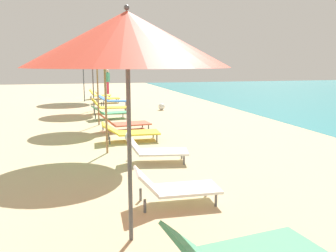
# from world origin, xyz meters

# --- Properties ---
(umbrella_third) EXTENTS (2.22, 2.22, 2.68)m
(umbrella_third) POSITION_xyz_m (0.17, 7.74, 2.32)
(umbrella_third) COLOR #4C4C51
(umbrella_third) RESTS_ON ground
(lounger_third_shoreside) EXTENTS (1.28, 0.61, 0.55)m
(lounger_third_shoreside) POSITION_xyz_m (0.97, 8.65, 0.26)
(lounger_third_shoreside) COLOR white
(lounger_third_shoreside) RESTS_ON ground
(umbrella_fourth) EXTENTS (2.40, 2.40, 2.76)m
(umbrella_fourth) POSITION_xyz_m (0.24, 11.92, 2.47)
(umbrella_fourth) COLOR olive
(umbrella_fourth) RESTS_ON ground
(lounger_fourth_shoreside) EXTENTS (1.55, 0.73, 0.51)m
(lounger_fourth_shoreside) POSITION_xyz_m (0.95, 13.05, 0.26)
(lounger_fourth_shoreside) COLOR yellow
(lounger_fourth_shoreside) RESTS_ON ground
(lounger_fourth_inland) EXTENTS (1.39, 0.82, 0.61)m
(lounger_fourth_inland) POSITION_xyz_m (1.14, 10.90, 0.27)
(lounger_fourth_inland) COLOR white
(lounger_fourth_inland) RESTS_ON ground
(umbrella_fifth) EXTENTS (1.84, 1.84, 2.82)m
(umbrella_fifth) POSITION_xyz_m (0.29, 15.77, 2.56)
(umbrella_fifth) COLOR olive
(umbrella_fifth) RESTS_ON ground
(lounger_fifth_shoreside) EXTENTS (1.42, 0.83, 0.51)m
(lounger_fifth_shoreside) POSITION_xyz_m (0.77, 17.02, 0.26)
(lounger_fifth_shoreside) COLOR #4CA572
(lounger_fifth_shoreside) RESTS_ON ground
(lounger_fifth_inland) EXTENTS (1.63, 0.91, 0.55)m
(lounger_fifth_inland) POSITION_xyz_m (0.98, 14.56, 0.25)
(lounger_fifth_inland) COLOR #D8593F
(lounger_fifth_inland) RESTS_ON ground
(umbrella_sixth) EXTENTS (2.03, 2.03, 2.81)m
(umbrella_sixth) POSITION_xyz_m (0.30, 19.53, 2.56)
(umbrella_sixth) COLOR #4C4C51
(umbrella_sixth) RESTS_ON ground
(lounger_sixth_shoreside) EXTENTS (1.52, 0.94, 0.56)m
(lounger_sixth_shoreside) POSITION_xyz_m (1.26, 20.64, 0.32)
(lounger_sixth_shoreside) COLOR blue
(lounger_sixth_shoreside) RESTS_ON ground
(lounger_sixth_inland) EXTENTS (1.53, 0.72, 0.63)m
(lounger_sixth_inland) POSITION_xyz_m (0.87, 18.59, 0.29)
(lounger_sixth_inland) COLOR yellow
(lounger_sixth_inland) RESTS_ON ground
(umbrella_farthest) EXTENTS (2.56, 2.56, 2.81)m
(umbrella_farthest) POSITION_xyz_m (-0.02, 23.50, 2.47)
(umbrella_farthest) COLOR #4C4C51
(umbrella_farthest) RESTS_ON ground
(lounger_farthest_shoreside) EXTENTS (1.31, 0.85, 0.57)m
(lounger_farthest_shoreside) POSITION_xyz_m (0.85, 24.63, 0.25)
(lounger_farthest_shoreside) COLOR yellow
(lounger_farthest_shoreside) RESTS_ON ground
(lounger_farthest_inland) EXTENTS (1.27, 0.74, 0.60)m
(lounger_farthest_inland) POSITION_xyz_m (1.09, 22.40, 0.29)
(lounger_farthest_inland) COLOR yellow
(lounger_farthest_inland) RESTS_ON ground
(person_walking_near) EXTENTS (0.35, 0.42, 1.65)m
(person_walking_near) POSITION_xyz_m (1.63, 27.95, 1.00)
(person_walking_near) COLOR #D8334C
(person_walking_near) RESTS_ON ground
(beach_ball) EXTENTS (0.30, 0.30, 0.30)m
(beach_ball) POSITION_xyz_m (3.24, 18.97, 0.15)
(beach_ball) COLOR white
(beach_ball) RESTS_ON ground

